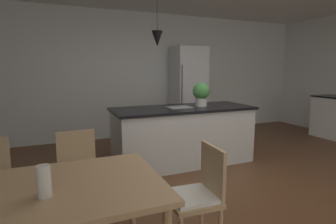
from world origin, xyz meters
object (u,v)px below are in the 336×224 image
dining_table (24,202)px  potted_plant_on_island (201,93)px  chair_far_right (79,172)px  chair_kitchen_end (198,194)px  vase_on_dining_table (44,181)px  kitchen_island (183,135)px  refrigerator (188,92)px

dining_table → potted_plant_on_island: 3.09m
chair_far_right → potted_plant_on_island: bearing=27.8°
chair_kitchen_end → vase_on_dining_table: vase_on_dining_table is taller
kitchen_island → refrigerator: 1.99m
chair_kitchen_end → refrigerator: bearing=64.3°
chair_far_right → potted_plant_on_island: size_ratio=2.28×
chair_kitchen_end → vase_on_dining_table: 1.19m
refrigerator → vase_on_dining_table: (-2.87, -3.71, -0.17)m
chair_kitchen_end → potted_plant_on_island: (1.11, 1.92, 0.64)m
chair_kitchen_end → potted_plant_on_island: size_ratio=2.28×
potted_plant_on_island → chair_kitchen_end: bearing=-120.1°
chair_kitchen_end → potted_plant_on_island: potted_plant_on_island is taller
refrigerator → kitchen_island: bearing=-119.1°
dining_table → potted_plant_on_island: size_ratio=4.71×
chair_kitchen_end → refrigerator: (1.73, 3.59, 0.51)m
dining_table → chair_far_right: chair_far_right is taller
potted_plant_on_island → vase_on_dining_table: size_ratio=1.92×
chair_kitchen_end → vase_on_dining_table: (-1.14, -0.12, 0.35)m
dining_table → potted_plant_on_island: bearing=38.8°
chair_far_right → refrigerator: refrigerator is taller
chair_far_right → kitchen_island: 1.97m
chair_far_right → vase_on_dining_table: size_ratio=4.39×
kitchen_island → chair_kitchen_end: bearing=-112.6°
chair_far_right → vase_on_dining_table: vase_on_dining_table is taller
chair_far_right → kitchen_island: kitchen_island is taller
refrigerator → vase_on_dining_table: size_ratio=9.97×
dining_table → kitchen_island: 2.82m
dining_table → potted_plant_on_island: potted_plant_on_island is taller
vase_on_dining_table → dining_table: bearing=137.3°
kitchen_island → potted_plant_on_island: size_ratio=5.80×
chair_kitchen_end → kitchen_island: size_ratio=0.39×
dining_table → chair_kitchen_end: chair_kitchen_end is taller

